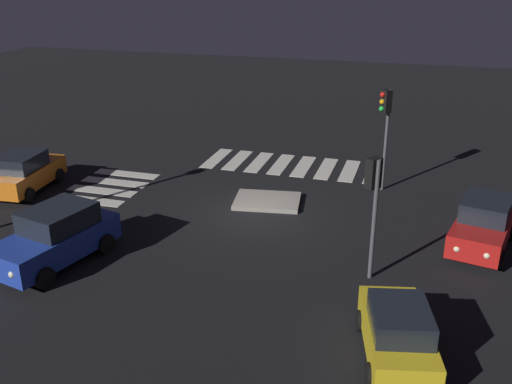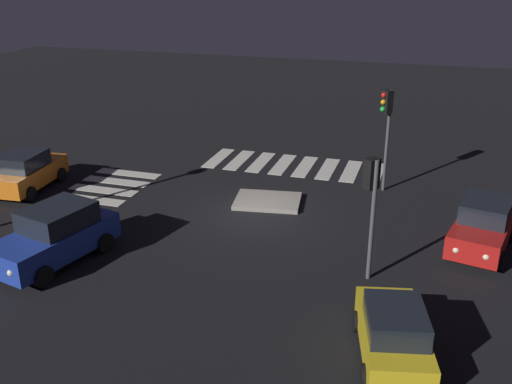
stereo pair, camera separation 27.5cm
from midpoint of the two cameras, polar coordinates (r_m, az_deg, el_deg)
ground_plane at (r=23.53m, az=0.34°, el=-2.26°), size 80.00×80.00×0.00m
traffic_island at (r=24.66m, az=1.47°, el=-0.89°), size 2.99×2.42×0.18m
car_blue at (r=20.73m, az=-18.68°, el=-4.07°), size 2.82×4.68×1.93m
car_orange at (r=27.73m, az=-21.25°, el=1.89°), size 2.15×4.14×1.76m
car_yellow at (r=15.57m, az=13.78°, el=-13.27°), size 2.34×3.90×1.61m
car_red at (r=22.10m, az=21.67°, el=-3.09°), size 2.57×4.29×1.77m
traffic_light_south at (r=25.62m, az=12.95°, el=7.27°), size 0.53×0.54×4.51m
traffic_light_west at (r=18.20m, az=11.63°, el=0.29°), size 0.53×0.54×4.02m
crosswalk_near at (r=29.27m, az=3.98°, el=2.60°), size 8.75×3.20×0.02m
crosswalk_side at (r=26.44m, az=-15.06°, el=-0.25°), size 3.20×6.45×0.02m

